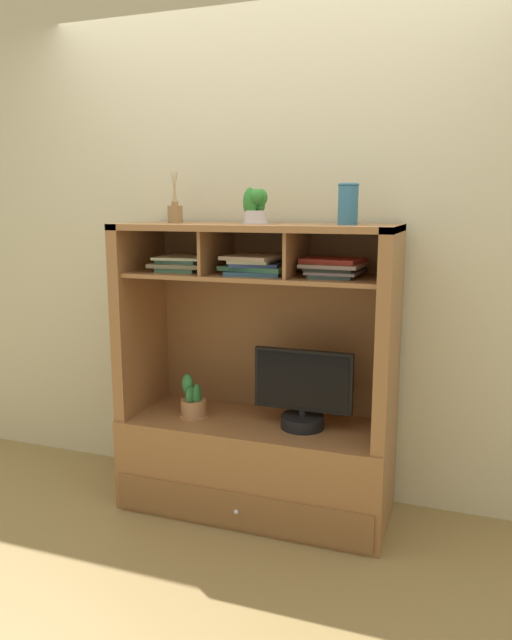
% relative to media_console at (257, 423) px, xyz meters
% --- Properties ---
extents(floor_plane, '(6.00, 6.00, 0.02)m').
position_rel_media_console_xyz_m(floor_plane, '(0.00, -0.01, -0.46)').
color(floor_plane, olive).
rests_on(floor_plane, ground).
extents(back_wall, '(6.00, 0.02, 2.80)m').
position_rel_media_console_xyz_m(back_wall, '(0.00, 0.28, 0.95)').
color(back_wall, beige).
rests_on(back_wall, ground).
extents(media_console, '(1.33, 0.55, 1.44)m').
position_rel_media_console_xyz_m(media_console, '(0.00, 0.00, 0.00)').
color(media_console, '#925F37').
rests_on(media_console, ground).
extents(tv_monitor, '(0.48, 0.21, 0.39)m').
position_rel_media_console_xyz_m(tv_monitor, '(0.24, -0.03, 0.18)').
color(tv_monitor, black).
rests_on(tv_monitor, media_console).
extents(potted_orchid, '(0.15, 0.15, 0.22)m').
position_rel_media_console_xyz_m(potted_orchid, '(-0.32, -0.06, 0.09)').
color(potted_orchid, '#AA754C').
rests_on(potted_orchid, media_console).
extents(magazine_stack_left, '(0.31, 0.29, 0.07)m').
position_rel_media_console_xyz_m(magazine_stack_left, '(-0.38, 0.00, 0.79)').
color(magazine_stack_left, '#477860').
rests_on(magazine_stack_left, media_console).
extents(magazine_stack_centre, '(0.29, 0.32, 0.08)m').
position_rel_media_console_xyz_m(magazine_stack_centre, '(0.38, -0.01, 0.80)').
color(magazine_stack_centre, '#49696A').
rests_on(magazine_stack_centre, media_console).
extents(magazine_stack_right, '(0.34, 0.33, 0.09)m').
position_rel_media_console_xyz_m(magazine_stack_right, '(0.01, -0.03, 0.80)').
color(magazine_stack_right, '#2F5573').
rests_on(magazine_stack_right, media_console).
extents(diffuser_bottle, '(0.08, 0.08, 0.25)m').
position_rel_media_console_xyz_m(diffuser_bottle, '(-0.43, 0.01, 1.03)').
color(diffuser_bottle, olive).
rests_on(diffuser_bottle, media_console).
extents(potted_succulent, '(0.12, 0.13, 0.17)m').
position_rel_media_console_xyz_m(potted_succulent, '(-0.00, -0.02, 1.07)').
color(potted_succulent, silver).
rests_on(potted_succulent, media_console).
extents(ceramic_vase, '(0.09, 0.09, 0.18)m').
position_rel_media_console_xyz_m(ceramic_vase, '(0.43, -0.01, 1.08)').
color(ceramic_vase, '#31688A').
rests_on(ceramic_vase, media_console).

